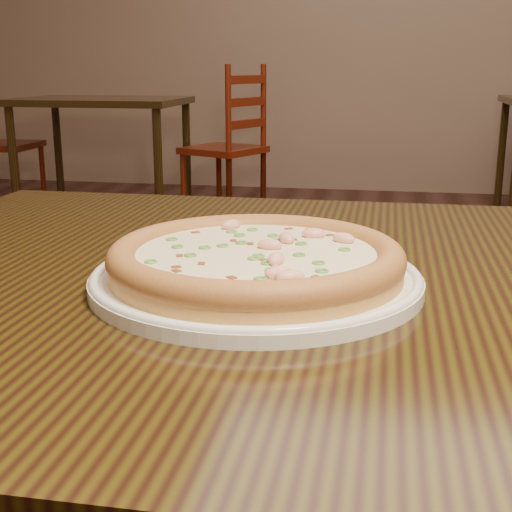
% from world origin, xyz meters
% --- Properties ---
extents(hero_table, '(1.20, 0.80, 0.75)m').
position_xyz_m(hero_table, '(0.00, -0.37, 0.65)').
color(hero_table, black).
rests_on(hero_table, ground).
extents(plate, '(0.31, 0.31, 0.02)m').
position_xyz_m(plate, '(-0.12, -0.42, 0.76)').
color(plate, white).
rests_on(plate, hero_table).
extents(pizza, '(0.28, 0.28, 0.03)m').
position_xyz_m(pizza, '(-0.12, -0.42, 0.78)').
color(pizza, tan).
rests_on(pizza, plate).
extents(bg_table_left, '(1.00, 0.70, 0.75)m').
position_xyz_m(bg_table_left, '(-1.74, 3.16, 0.65)').
color(bg_table_left, black).
rests_on(bg_table_left, ground).
extents(chair_b, '(0.56, 0.56, 0.95)m').
position_xyz_m(chair_b, '(-0.97, 3.30, 0.44)').
color(chair_b, '#58140B').
rests_on(chair_b, ground).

